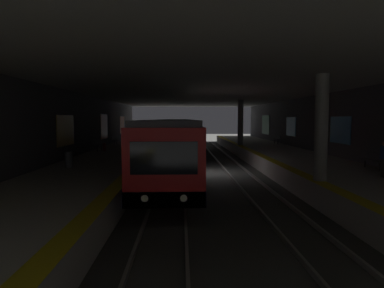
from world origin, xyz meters
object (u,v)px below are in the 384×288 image
at_px(pillar_far, 240,123).
at_px(bench_left_mid, 374,159).
at_px(metro_train, 175,138).
at_px(person_walking_mid, 136,138).
at_px(pillar_near, 321,128).
at_px(bench_left_far, 277,139).
at_px(person_waiting_near, 384,158).
at_px(bench_right_near, 98,144).
at_px(trash_bin, 69,160).
at_px(bench_right_mid, 115,139).
at_px(suitcase_rolling, 104,147).

xyz_separation_m(pillar_far, bench_left_mid, (-16.73, -4.18, -1.75)).
height_order(metro_train, person_walking_mid, metro_train).
xyz_separation_m(pillar_near, bench_left_far, (21.47, -4.18, -1.75)).
bearing_deg(bench_left_far, pillar_far, 110.36).
bearing_deg(person_waiting_near, bench_right_near, 50.23).
relative_size(bench_right_near, trash_bin, 2.00).
bearing_deg(pillar_far, pillar_near, 180.00).
xyz_separation_m(pillar_near, person_walking_mid, (16.80, 10.09, -1.39)).
distance_m(bench_right_mid, suitcase_rolling, 7.15).
relative_size(metro_train, trash_bin, 43.54).
distance_m(person_waiting_near, trash_bin, 15.82).
distance_m(pillar_far, suitcase_rolling, 13.87).
height_order(person_waiting_near, person_walking_mid, person_waiting_near).
bearing_deg(bench_left_far, pillar_near, 168.97).
relative_size(pillar_near, trash_bin, 5.35).
height_order(bench_right_near, person_walking_mid, person_walking_mid).
height_order(bench_right_mid, person_waiting_near, person_waiting_near).
distance_m(bench_left_mid, suitcase_rolling, 19.70).
distance_m(bench_left_far, suitcase_rolling, 18.18).
distance_m(bench_left_mid, person_walking_mid, 19.72).
bearing_deg(bench_right_mid, pillar_far, -94.93).
distance_m(pillar_far, bench_left_mid, 17.33).
xyz_separation_m(bench_left_far, trash_bin, (-17.07, 16.33, -0.10)).
relative_size(pillar_near, bench_left_mid, 2.68).
height_order(pillar_near, person_waiting_near, pillar_near).
bearing_deg(person_walking_mid, suitcase_rolling, 141.99).
distance_m(pillar_near, bench_left_far, 21.95).
relative_size(pillar_far, suitcase_rolling, 4.66).
bearing_deg(person_waiting_near, bench_right_mid, 38.34).
relative_size(bench_right_near, bench_right_mid, 1.00).
relative_size(pillar_near, bench_left_far, 2.68).
bearing_deg(suitcase_rolling, person_waiting_near, -130.36).
bearing_deg(bench_left_mid, metro_train, 41.45).
relative_size(pillar_near, person_walking_mid, 2.79).
bearing_deg(bench_left_mid, bench_right_mid, 43.74).
bearing_deg(suitcase_rolling, bench_right_mid, 4.30).
relative_size(metro_train, bench_left_far, 21.77).
height_order(bench_left_mid, trash_bin, bench_left_mid).
relative_size(metro_train, bench_right_mid, 21.77).
bearing_deg(bench_right_mid, pillar_near, -148.51).
distance_m(bench_left_far, trash_bin, 23.63).
bearing_deg(pillar_near, bench_right_mid, 31.49).
xyz_separation_m(pillar_far, bench_right_mid, (1.11, 12.88, -1.75)).
bearing_deg(bench_right_near, suitcase_rolling, -107.64).
xyz_separation_m(bench_left_mid, suitcase_rolling, (10.71, 16.53, -0.18)).
distance_m(bench_left_mid, trash_bin, 16.38).
xyz_separation_m(pillar_near, bench_right_mid, (21.03, 12.88, -1.75)).
bearing_deg(bench_left_far, bench_right_mid, 91.48).
bearing_deg(trash_bin, person_waiting_near, -103.63).
bearing_deg(suitcase_rolling, metro_train, -76.02).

